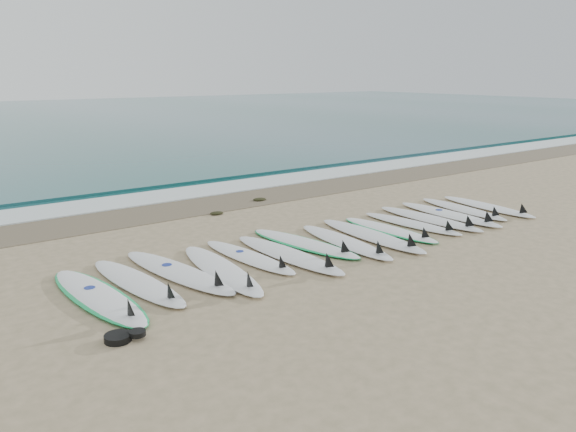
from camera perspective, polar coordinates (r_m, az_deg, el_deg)
ground at (r=10.49m, az=5.08°, el=-2.56°), size 120.00×120.00×0.00m
ocean at (r=40.68m, az=-26.98°, el=8.59°), size 120.00×55.00×0.03m
wet_sand_band at (r=13.73m, az=-6.24°, el=1.51°), size 120.00×1.80×0.01m
foam_band at (r=14.93m, az=-8.94°, el=2.52°), size 120.00×1.40×0.04m
wave_crest at (r=16.25m, az=-11.39°, el=3.48°), size 120.00×1.00×0.10m
surfboard_0 at (r=8.24m, az=-18.66°, el=-7.75°), size 0.91×2.77×0.34m
surfboard_1 at (r=8.57m, az=-14.90°, el=-6.56°), size 0.82×2.63×0.33m
surfboard_2 at (r=8.86m, az=-10.94°, el=-5.61°), size 1.02×2.83×0.35m
surfboard_3 at (r=8.85m, az=-6.65°, el=-5.45°), size 0.82×2.75×0.35m
surfboard_4 at (r=9.43m, az=-3.83°, el=-4.18°), size 0.70×2.40×0.30m
surfboard_5 at (r=9.50m, az=0.23°, el=-3.95°), size 0.74×2.76×0.35m
surfboard_6 at (r=10.16m, az=1.79°, el=-2.79°), size 1.03×2.63×0.33m
surfboard_7 at (r=10.26m, az=5.99°, el=-2.64°), size 0.72×2.61×0.33m
surfboard_8 at (r=10.71m, az=8.68°, el=-1.98°), size 0.66×2.80×0.36m
surfboard_9 at (r=11.21m, az=10.37°, el=-1.39°), size 0.68×2.38×0.30m
surfboard_10 at (r=11.73m, az=12.65°, el=-0.76°), size 0.74×2.41×0.30m
surfboard_11 at (r=12.19m, az=14.38°, el=-0.26°), size 0.64×2.67×0.34m
surfboard_12 at (r=12.68m, az=16.26°, el=0.17°), size 0.60×2.70×0.34m
surfboard_13 at (r=13.27m, az=17.49°, el=0.68°), size 0.77×2.51×0.32m
surfboard_14 at (r=13.70m, az=19.79°, el=0.91°), size 0.70×2.56×0.32m
seaweed_near at (r=12.50m, az=-7.26°, el=0.30°), size 0.31×0.24×0.06m
seaweed_far at (r=13.74m, az=-2.91°, el=1.70°), size 0.34×0.26×0.07m
leash_coil at (r=6.99m, az=-16.48°, el=-11.67°), size 0.46×0.36×0.11m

